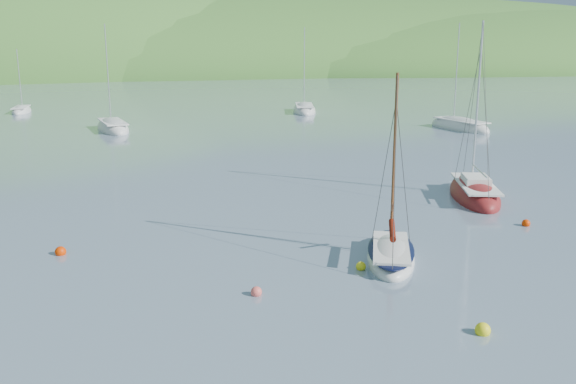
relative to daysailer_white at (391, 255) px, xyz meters
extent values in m
plane|color=slate|center=(-3.87, -5.91, -0.20)|extent=(700.00, 700.00, 0.00)
ellipsoid|color=#35772D|center=(-3.87, 164.09, -0.20)|extent=(440.00, 110.00, 44.00)
ellipsoid|color=#35772D|center=(86.13, 154.09, -0.20)|extent=(240.00, 100.00, 34.00)
ellipsoid|color=silver|center=(0.00, 0.01, -0.10)|extent=(3.68, 5.63, 1.30)
cube|color=white|center=(-0.04, -0.09, 0.37)|extent=(2.81, 4.37, 0.10)
cylinder|color=brown|center=(0.23, 0.60, 3.85)|extent=(0.12, 0.12, 7.05)
ellipsoid|color=black|center=(0.00, 0.01, 0.27)|extent=(3.63, 5.57, 0.22)
cylinder|color=#661407|center=(-0.22, -0.59, 1.28)|extent=(1.12, 2.46, 0.24)
ellipsoid|color=maroon|center=(8.55, 8.69, -0.06)|extent=(4.50, 7.60, 1.98)
cube|color=white|center=(8.50, 8.55, 0.65)|extent=(3.43, 5.91, 0.10)
cylinder|color=silver|center=(8.80, 9.51, 5.10)|extent=(0.12, 0.12, 8.99)
cube|color=white|center=(8.50, 8.55, 0.89)|extent=(1.89, 2.32, 0.42)
cylinder|color=silver|center=(8.29, 7.86, 1.56)|extent=(1.11, 3.32, 0.09)
ellipsoid|color=silver|center=(-12.46, 40.75, -0.05)|extent=(4.20, 8.07, 2.10)
cube|color=white|center=(-12.43, 40.60, 0.69)|extent=(3.19, 6.28, 0.10)
cylinder|color=silver|center=(-12.65, 41.65, 5.26)|extent=(0.12, 0.12, 9.22)
ellipsoid|color=silver|center=(9.46, 51.28, -0.05)|extent=(4.16, 7.96, 2.06)
cube|color=white|center=(9.42, 51.13, 0.68)|extent=(3.16, 6.19, 0.10)
cylinder|color=silver|center=(9.64, 52.17, 5.18)|extent=(0.12, 0.12, 9.09)
ellipsoid|color=silver|center=(-23.67, 58.60, -0.09)|extent=(2.15, 5.72, 1.55)
cube|color=white|center=(-23.67, 58.48, 0.47)|extent=(1.60, 4.46, 0.10)
cylinder|color=silver|center=(-23.65, 59.28, 3.83)|extent=(0.12, 0.12, 6.80)
ellipsoid|color=silver|center=(20.86, 34.05, -0.05)|extent=(4.54, 8.18, 2.12)
cube|color=white|center=(20.90, 33.90, 0.70)|extent=(3.45, 6.36, 0.10)
cylinder|color=silver|center=(20.63, 34.95, 5.31)|extent=(0.12, 0.12, 9.30)
sphere|color=yellow|center=(0.24, -6.99, -0.08)|extent=(0.49, 0.49, 0.49)
sphere|color=#EE5E54|center=(-6.06, -2.42, -0.08)|extent=(0.40, 0.40, 0.40)
sphere|color=#E83300|center=(8.23, 3.07, -0.08)|extent=(0.40, 0.40, 0.40)
sphere|color=#E83300|center=(-13.36, 3.73, -0.08)|extent=(0.47, 0.47, 0.47)
sphere|color=yellow|center=(-1.57, -0.80, -0.08)|extent=(0.40, 0.40, 0.40)
camera|label=1|loc=(-9.74, -23.44, 8.81)|focal=40.00mm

